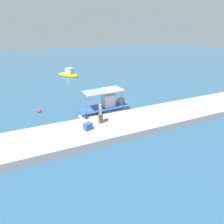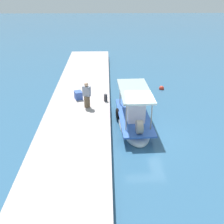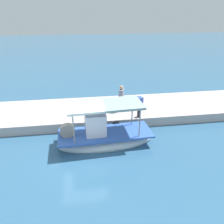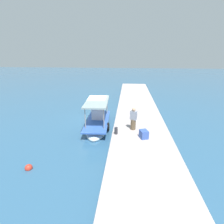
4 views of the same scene
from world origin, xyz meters
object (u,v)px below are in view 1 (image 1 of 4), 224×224
fisherman_near_bollard (101,114)px  main_fishing_boat (104,109)px  cargo_crate (88,126)px  marker_buoy (39,111)px  mooring_bollard (86,116)px  moored_boat_near (68,74)px

fisherman_near_bollard → main_fishing_boat: bearing=63.0°
cargo_crate → marker_buoy: bearing=116.0°
fisherman_near_bollard → cargo_crate: bearing=-152.5°
mooring_bollard → marker_buoy: bearing=128.1°
fisherman_near_bollard → moored_boat_near: (1.60, 20.26, -1.15)m
marker_buoy → mooring_bollard: bearing=-51.9°
marker_buoy → moored_boat_near: (6.26, 14.25, 0.20)m
cargo_crate → moored_boat_near: bearing=81.9°
main_fishing_boat → cargo_crate: (-2.95, -3.78, 0.45)m
mooring_bollard → marker_buoy: 6.09m
fisherman_near_bollard → marker_buoy: 7.73m
marker_buoy → cargo_crate: bearing=-64.0°
mooring_bollard → moored_boat_near: moored_boat_near is taller
cargo_crate → moored_boat_near: size_ratio=0.14×
fisherman_near_bollard → mooring_bollard: bearing=126.9°
cargo_crate → main_fishing_boat: bearing=52.1°
cargo_crate → marker_buoy: (-3.28, 6.73, -0.83)m
moored_boat_near → cargo_crate: bearing=-98.1°
main_fishing_boat → marker_buoy: (-6.22, 2.95, -0.38)m
main_fishing_boat → fisherman_near_bollard: (-1.56, -3.06, 0.97)m
mooring_bollard → main_fishing_boat: bearing=35.7°
main_fishing_boat → fisherman_near_bollard: main_fishing_boat is taller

